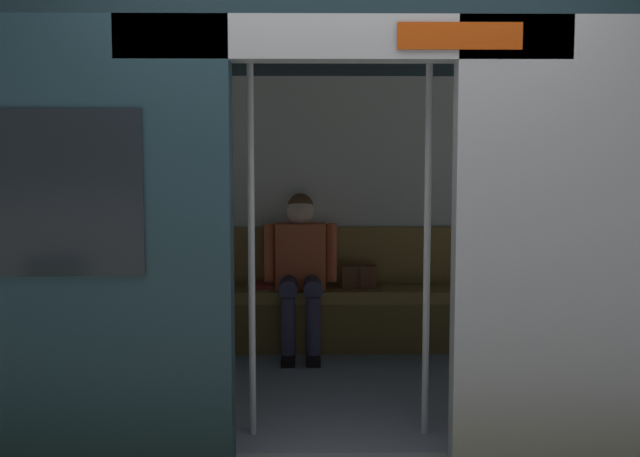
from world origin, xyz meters
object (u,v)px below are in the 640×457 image
Objects in this scene: person_seated at (301,262)px; grab_pole_far at (427,239)px; handbag at (359,276)px; train_car at (323,156)px; book at (260,285)px; bench_seat at (331,303)px; grab_pole_door at (251,240)px.

grab_pole_far reaches higher than person_seated.
handbag is 1.93m from grab_pole_far.
book is (0.47, -1.07, -0.99)m from train_car.
grab_pole_door is (0.46, 1.79, 0.68)m from bench_seat.
grab_pole_door is (0.38, 0.80, -0.43)m from train_car.
handbag reaches higher than bench_seat.
train_car is 24.62× the size of handbag.
train_car is 5.33× the size of person_seated.
bench_seat is 1.97m from grab_pole_door.
train_car is 1.53m from book.
bench_seat is 2.27× the size of person_seated.
train_car is 2.34× the size of bench_seat.
train_car is 29.09× the size of book.
book is 0.11× the size of grab_pole_far.
handbag is at bearing -105.34° from train_car.
bench_seat is (-0.07, -0.98, -1.11)m from train_car.
book is (0.76, -0.01, -0.07)m from handbag.
book is 2.19m from grab_pole_far.
person_seated is 0.40m from book.
person_seated is 5.46× the size of book.
grab_pole_far is at bearing -179.33° from grab_pole_door.
grab_pole_door is at bearing 82.44° from person_seated.
train_car reaches higher than book.
grab_pole_door reaches higher than person_seated.
grab_pole_far is at bearing 111.67° from person_seated.
handbag is 0.77m from book.
bench_seat is at bearing -104.37° from grab_pole_door.
train_car is at bearing 99.40° from person_seated.
grab_pole_far is (-0.53, 0.79, -0.43)m from train_car.
grab_pole_door and grab_pole_far have the same top height.
person_seated is at bearing 12.86° from bench_seat.
grab_pole_door is (0.23, 1.73, 0.35)m from person_seated.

